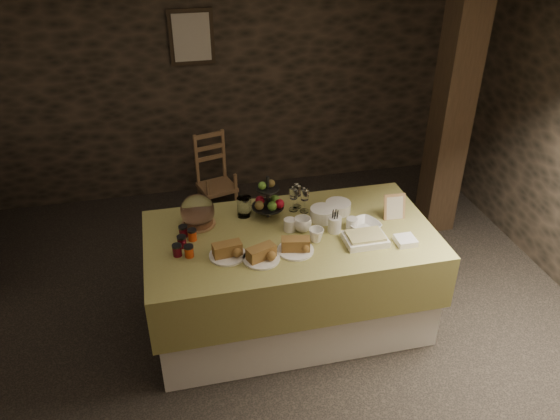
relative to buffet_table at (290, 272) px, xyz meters
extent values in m
cube|color=black|center=(-0.30, -0.10, -0.49)|extent=(5.50, 5.00, 0.01)
cube|color=black|center=(-0.30, 2.40, 0.81)|extent=(5.50, 0.02, 2.60)
cube|color=silver|center=(0.00, 0.00, -0.09)|extent=(2.07, 1.06, 0.81)
cube|color=olive|center=(0.00, 0.00, 0.14)|extent=(2.15, 1.14, 0.44)
cube|color=#997148|center=(-0.33, 2.02, -0.29)|extent=(0.45, 0.44, 0.04)
cube|color=#997148|center=(-0.33, 2.17, 0.13)|extent=(0.35, 0.12, 0.35)
cube|color=black|center=(1.82, 1.09, 0.81)|extent=(0.30, 0.30, 2.60)
cube|color=black|center=(-0.45, 2.37, 1.26)|extent=(0.45, 0.03, 0.55)
cube|color=#BFB5A2|center=(-0.45, 2.34, 1.26)|extent=(0.37, 0.01, 0.47)
cylinder|color=white|center=(0.28, 0.13, 0.41)|extent=(0.19, 0.19, 0.10)
cylinder|color=white|center=(0.44, 0.22, 0.40)|extent=(0.20, 0.20, 0.08)
cylinder|color=white|center=(0.32, -0.04, 0.42)|extent=(0.10, 0.10, 0.12)
imported|color=white|center=(0.10, 0.02, 0.41)|extent=(0.17, 0.17, 0.11)
imported|color=white|center=(0.16, -0.14, 0.41)|extent=(0.12, 0.12, 0.10)
cylinder|color=white|center=(0.00, 0.05, 0.41)|extent=(0.09, 0.09, 0.09)
cylinder|color=white|center=(0.46, -0.04, 0.41)|extent=(0.08, 0.08, 0.09)
imported|color=white|center=(0.55, -0.07, 0.39)|extent=(0.29, 0.29, 0.06)
cylinder|color=#997148|center=(-0.66, 0.28, 0.37)|extent=(0.26, 0.26, 0.01)
cylinder|color=#533921|center=(-0.66, 0.28, 0.41)|extent=(0.22, 0.22, 0.07)
sphere|color=white|center=(-0.66, 0.28, 0.48)|extent=(0.26, 0.26, 0.26)
cylinder|color=black|center=(-0.12, 0.27, 0.54)|extent=(0.03, 0.03, 0.35)
cylinder|color=black|center=(-0.12, 0.27, 0.46)|extent=(0.25, 0.25, 0.01)
cylinder|color=black|center=(-0.12, 0.27, 0.61)|extent=(0.18, 0.18, 0.01)
sphere|color=#4E8128|center=(-0.05, 0.30, 0.49)|extent=(0.07, 0.07, 0.07)
sphere|color=maroon|center=(-0.17, 0.31, 0.49)|extent=(0.07, 0.07, 0.07)
sphere|color=#4E8128|center=(-0.10, 0.21, 0.49)|extent=(0.07, 0.07, 0.07)
sphere|color=brown|center=(-0.19, 0.24, 0.49)|extent=(0.07, 0.07, 0.07)
sphere|color=maroon|center=(-0.03, 0.23, 0.49)|extent=(0.07, 0.07, 0.07)
cylinder|color=white|center=(-0.50, -0.18, 0.37)|extent=(0.26, 0.26, 0.01)
cube|color=brown|center=(-0.50, -0.18, 0.42)|extent=(0.21, 0.11, 0.09)
cylinder|color=white|center=(-0.28, -0.27, 0.37)|extent=(0.26, 0.26, 0.01)
cube|color=brown|center=(-0.28, -0.27, 0.42)|extent=(0.22, 0.16, 0.09)
cylinder|color=white|center=(-0.02, -0.22, 0.37)|extent=(0.26, 0.26, 0.01)
cube|color=brown|center=(-0.02, -0.22, 0.42)|extent=(0.21, 0.13, 0.09)
cylinder|color=#530B19|center=(-0.80, 0.01, 0.40)|extent=(0.06, 0.06, 0.07)
cylinder|color=#D64415|center=(-0.76, -0.12, 0.40)|extent=(0.06, 0.06, 0.07)
cylinder|color=#530B19|center=(-0.84, -0.09, 0.40)|extent=(0.06, 0.06, 0.07)
cylinder|color=#D64415|center=(-0.72, 0.08, 0.40)|extent=(0.06, 0.06, 0.07)
cylinder|color=#530B19|center=(-0.78, 0.14, 0.40)|extent=(0.06, 0.06, 0.07)
cube|color=white|center=(0.50, -0.23, 0.39)|extent=(0.30, 0.22, 0.05)
cube|color=#C5BA78|center=(0.50, -0.23, 0.42)|extent=(0.26, 0.18, 0.02)
cube|color=white|center=(0.78, -0.31, 0.38)|extent=(0.14, 0.14, 0.04)
cube|color=#997148|center=(0.83, 0.04, 0.45)|extent=(0.17, 0.08, 0.22)
cylinder|color=white|center=(-0.30, 0.33, 0.44)|extent=(0.10, 0.10, 0.16)
cylinder|color=white|center=(-0.27, 0.37, 0.43)|extent=(0.09, 0.09, 0.14)
camera|label=1|loc=(-0.83, -3.27, 2.62)|focal=35.00mm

